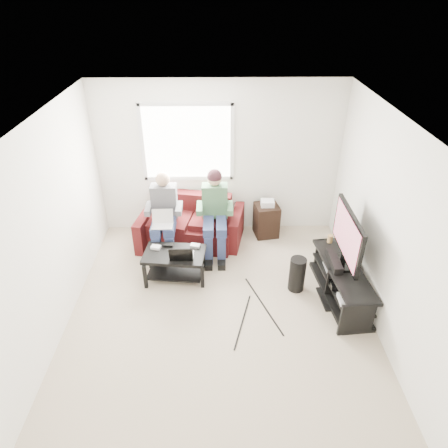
{
  "coord_description": "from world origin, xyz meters",
  "views": [
    {
      "loc": [
        -0.0,
        -3.88,
        3.86
      ],
      "look_at": [
        0.06,
        0.6,
        1.08
      ],
      "focal_mm": 32.0,
      "sensor_mm": 36.0,
      "label": 1
    }
  ],
  "objects_px": {
    "subwoofer": "(297,274)",
    "end_table": "(266,219)",
    "tv_stand": "(341,283)",
    "tv": "(348,236)",
    "coffee_table": "(175,259)",
    "sofa": "(191,226)"
  },
  "relations": [
    {
      "from": "tv",
      "to": "end_table",
      "type": "bearing_deg",
      "value": 120.24
    },
    {
      "from": "subwoofer",
      "to": "coffee_table",
      "type": "bearing_deg",
      "value": 170.53
    },
    {
      "from": "sofa",
      "to": "end_table",
      "type": "bearing_deg",
      "value": 7.86
    },
    {
      "from": "coffee_table",
      "to": "sofa",
      "type": "bearing_deg",
      "value": 78.86
    },
    {
      "from": "end_table",
      "to": "sofa",
      "type": "bearing_deg",
      "value": -172.14
    },
    {
      "from": "tv",
      "to": "tv_stand",
      "type": "bearing_deg",
      "value": -88.53
    },
    {
      "from": "coffee_table",
      "to": "subwoofer",
      "type": "relative_size",
      "value": 1.79
    },
    {
      "from": "tv",
      "to": "end_table",
      "type": "distance_m",
      "value": 1.86
    },
    {
      "from": "tv_stand",
      "to": "end_table",
      "type": "relative_size",
      "value": 2.24
    },
    {
      "from": "tv",
      "to": "subwoofer",
      "type": "height_order",
      "value": "tv"
    },
    {
      "from": "coffee_table",
      "to": "end_table",
      "type": "height_order",
      "value": "end_table"
    },
    {
      "from": "sofa",
      "to": "subwoofer",
      "type": "bearing_deg",
      "value": -39.03
    },
    {
      "from": "sofa",
      "to": "tv",
      "type": "distance_m",
      "value": 2.62
    },
    {
      "from": "subwoofer",
      "to": "end_table",
      "type": "height_order",
      "value": "end_table"
    },
    {
      "from": "subwoofer",
      "to": "end_table",
      "type": "bearing_deg",
      "value": 101.2
    },
    {
      "from": "tv",
      "to": "subwoofer",
      "type": "bearing_deg",
      "value": 174.28
    },
    {
      "from": "tv_stand",
      "to": "end_table",
      "type": "distance_m",
      "value": 1.84
    },
    {
      "from": "sofa",
      "to": "tv_stand",
      "type": "bearing_deg",
      "value": -33.48
    },
    {
      "from": "sofa",
      "to": "coffee_table",
      "type": "height_order",
      "value": "sofa"
    },
    {
      "from": "sofa",
      "to": "subwoofer",
      "type": "xyz_separation_m",
      "value": [
        1.57,
        -1.27,
        -0.04
      ]
    },
    {
      "from": "tv",
      "to": "end_table",
      "type": "relative_size",
      "value": 1.64
    },
    {
      "from": "coffee_table",
      "to": "tv_stand",
      "type": "xyz_separation_m",
      "value": [
        2.36,
        -0.45,
        -0.11
      ]
    }
  ]
}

